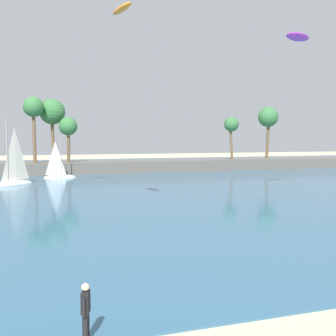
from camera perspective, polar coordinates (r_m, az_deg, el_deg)
The scene contains 7 objects.
sea at distance 56.58m, azimuth -12.68°, elevation -1.26°, with size 220.00×91.92×0.06m, color #33607F.
palm_headland at distance 62.20m, azimuth -17.22°, elevation 2.46°, with size 117.04×6.16×13.23m.
person_at_waterline at distance 11.38m, azimuth -11.78°, elevation -19.59°, with size 0.29×0.53×1.67m.
sailboat_near_shore at distance 55.81m, azimuth -15.44°, elevation -0.78°, with size 4.29×1.35×6.20m.
sailboat_mid_bay at distance 48.76m, azimuth -21.66°, elevation -1.44°, with size 5.56×4.78×8.23m.
kite_aloft_low_near_shore at distance 29.74m, azimuth -6.68°, elevation 21.84°, with size 2.79×0.95×0.39m, color orange.
kite_aloft_drifting_left at distance 40.38m, azimuth 18.22°, elevation 17.52°, with size 3.19×1.08×0.45m, color purple.
Camera 1 is at (-4.36, -0.36, 5.50)m, focal length 42.28 mm.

